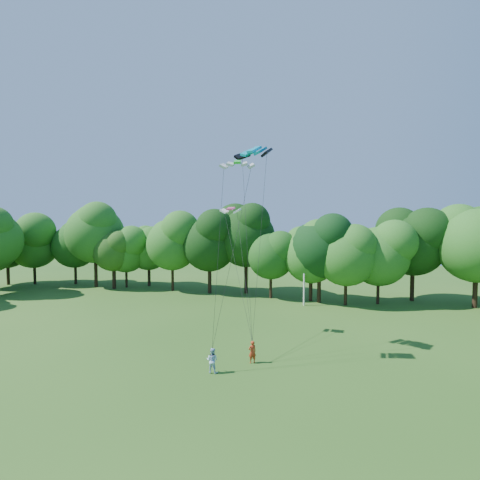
# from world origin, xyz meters

# --- Properties ---
(ground) EXTENTS (160.00, 160.00, 0.00)m
(ground) POSITION_xyz_m (0.00, 0.00, 0.00)
(ground) COLOR #234E15
(ground) RESTS_ON ground
(utility_pole) EXTENTS (1.55, 0.67, 8.14)m
(utility_pole) POSITION_xyz_m (2.51, 31.44, 4.19)
(utility_pole) COLOR silver
(utility_pole) RESTS_ON ground
(kite_flyer_left) EXTENTS (0.72, 0.69, 1.66)m
(kite_flyer_left) POSITION_xyz_m (0.77, 11.67, 0.83)
(kite_flyer_left) COLOR #B53217
(kite_flyer_left) RESTS_ON ground
(kite_flyer_right) EXTENTS (0.87, 0.70, 1.73)m
(kite_flyer_right) POSITION_xyz_m (-1.49, 9.21, 0.86)
(kite_flyer_right) COLOR #ABCAED
(kite_flyer_right) RESTS_ON ground
(kite_teal) EXTENTS (3.29, 2.37, 0.74)m
(kite_teal) POSITION_xyz_m (0.16, 14.72, 16.23)
(kite_teal) COLOR #058CAC
(kite_teal) RESTS_ON ground
(kite_green) EXTENTS (2.68, 1.64, 0.45)m
(kite_green) POSITION_xyz_m (-0.40, 11.78, 14.84)
(kite_green) COLOR #1FD02A
(kite_green) RESTS_ON ground
(kite_pink) EXTENTS (1.87, 0.95, 0.31)m
(kite_pink) POSITION_xyz_m (-2.86, 18.12, 11.64)
(kite_pink) COLOR #DB3C76
(kite_pink) RESTS_ON ground
(tree_back_west) EXTENTS (6.96, 6.96, 10.13)m
(tree_back_west) POSITION_xyz_m (-26.79, 34.94, 6.32)
(tree_back_west) COLOR #3A2017
(tree_back_west) RESTS_ON ground
(tree_back_center) EXTENTS (8.11, 8.11, 11.80)m
(tree_back_center) POSITION_xyz_m (4.20, 33.58, 7.37)
(tree_back_center) COLOR #322013
(tree_back_center) RESTS_ON ground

